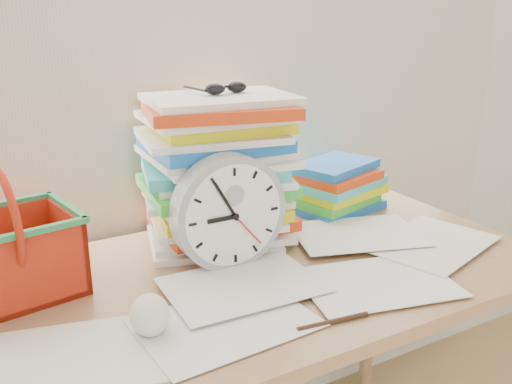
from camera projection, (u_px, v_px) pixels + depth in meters
curtain at (169, 12)px, 1.40m from camera, size 2.40×0.01×2.50m
desk at (244, 304)px, 1.28m from camera, size 1.40×0.70×0.75m
paper_stack at (217, 170)px, 1.39m from camera, size 0.41×0.35×0.37m
clock at (229, 212)px, 1.26m from camera, size 0.26×0.05×0.26m
sunglasses at (226, 88)px, 1.35m from camera, size 0.14×0.12×0.03m
book_stack at (335, 187)px, 1.63m from camera, size 0.33×0.28×0.14m
basket at (4, 234)px, 1.13m from camera, size 0.30×0.25×0.27m
crumpled_ball at (149, 315)px, 1.02m from camera, size 0.08×0.08×0.08m
pen at (333, 322)px, 1.06m from camera, size 0.15×0.03×0.01m
scattered_papers at (244, 271)px, 1.26m from camera, size 1.26×0.42×0.02m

